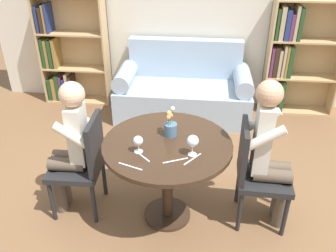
% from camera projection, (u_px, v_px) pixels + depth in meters
% --- Properties ---
extents(ground_plane, '(16.00, 16.00, 0.00)m').
position_uv_depth(ground_plane, '(167.00, 215.00, 3.11)').
color(ground_plane, brown).
extents(back_wall, '(5.20, 0.05, 2.70)m').
position_uv_depth(back_wall, '(188.00, 2.00, 4.43)').
color(back_wall, silver).
rests_on(back_wall, ground_plane).
extents(round_table, '(1.01, 1.01, 0.75)m').
position_uv_depth(round_table, '(167.00, 157.00, 2.80)').
color(round_table, '#382619').
rests_on(round_table, ground_plane).
extents(couch, '(1.69, 0.80, 0.92)m').
position_uv_depth(couch, '(183.00, 92.00, 4.59)').
color(couch, '#9EB2C6').
rests_on(couch, ground_plane).
extents(bookshelf_left, '(0.90, 0.28, 1.45)m').
position_uv_depth(bookshelf_left, '(67.00, 55.00, 4.80)').
color(bookshelf_left, tan).
rests_on(bookshelf_left, ground_plane).
extents(bookshelf_right, '(0.90, 0.28, 1.45)m').
position_uv_depth(bookshelf_right, '(292.00, 58.00, 4.49)').
color(bookshelf_right, tan).
rests_on(bookshelf_right, ground_plane).
extents(chair_left, '(0.43, 0.43, 0.90)m').
position_uv_depth(chair_left, '(83.00, 161.00, 2.96)').
color(chair_left, '#232326').
rests_on(chair_left, ground_plane).
extents(chair_right, '(0.43, 0.43, 0.90)m').
position_uv_depth(chair_right, '(256.00, 170.00, 2.85)').
color(chair_right, '#232326').
rests_on(chair_right, ground_plane).
extents(person_left, '(0.42, 0.35, 1.21)m').
position_uv_depth(person_left, '(70.00, 146.00, 2.89)').
color(person_left, brown).
rests_on(person_left, ground_plane).
extents(person_right, '(0.42, 0.35, 1.27)m').
position_uv_depth(person_right, '(270.00, 153.00, 2.75)').
color(person_right, brown).
rests_on(person_right, ground_plane).
extents(wine_glass_left, '(0.07, 0.07, 0.13)m').
position_uv_depth(wine_glass_left, '(138.00, 141.00, 2.58)').
color(wine_glass_left, white).
rests_on(wine_glass_left, round_table).
extents(wine_glass_right, '(0.09, 0.09, 0.16)m').
position_uv_depth(wine_glass_right, '(193.00, 141.00, 2.53)').
color(wine_glass_right, white).
rests_on(wine_glass_right, round_table).
extents(flower_vase, '(0.10, 0.10, 0.24)m').
position_uv_depth(flower_vase, '(170.00, 127.00, 2.79)').
color(flower_vase, slate).
rests_on(flower_vase, round_table).
extents(knife_left_setting, '(0.12, 0.16, 0.00)m').
position_uv_depth(knife_left_setting, '(193.00, 159.00, 2.54)').
color(knife_left_setting, silver).
rests_on(knife_left_setting, round_table).
extents(fork_left_setting, '(0.18, 0.08, 0.00)m').
position_uv_depth(fork_left_setting, '(130.00, 166.00, 2.47)').
color(fork_left_setting, silver).
rests_on(fork_left_setting, round_table).
extents(knife_right_setting, '(0.14, 0.14, 0.00)m').
position_uv_depth(knife_right_setting, '(142.00, 156.00, 2.58)').
color(knife_right_setting, silver).
rests_on(knife_right_setting, round_table).
extents(fork_right_setting, '(0.18, 0.09, 0.00)m').
position_uv_depth(fork_right_setting, '(175.00, 160.00, 2.52)').
color(fork_right_setting, silver).
rests_on(fork_right_setting, round_table).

